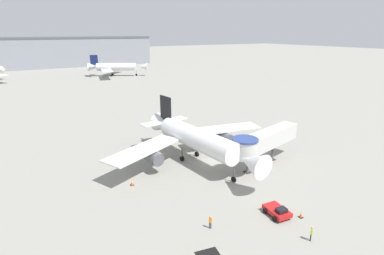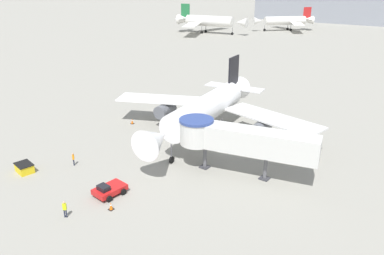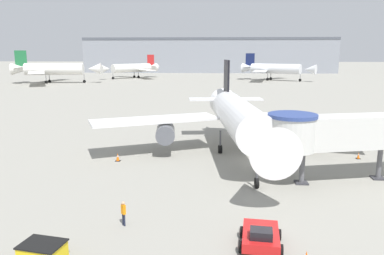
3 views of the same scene
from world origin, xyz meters
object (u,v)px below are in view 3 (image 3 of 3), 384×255
traffic_cone_port_wing (118,157)px  ground_crew_wing_walker (123,212)px  main_airplane (238,118)px  jet_bridge (344,132)px  background_jet_navy_tail (274,69)px  service_container_yellow (43,252)px  background_jet_red_tail (133,68)px  pushback_tug_red (261,236)px  background_jet_green_tail (53,69)px  traffic_cone_starboard_wing (358,156)px

traffic_cone_port_wing → ground_crew_wing_walker: ground_crew_wing_walker is taller
main_airplane → jet_bridge: bearing=-46.4°
main_airplane → background_jet_navy_tail: bearing=73.1°
service_container_yellow → background_jet_red_tail: background_jet_red_tail is taller
pushback_tug_red → traffic_cone_port_wing: pushback_tug_red is taller
main_airplane → background_jet_navy_tail: 113.62m
jet_bridge → ground_crew_wing_walker: 19.92m
jet_bridge → background_jet_green_tail: 122.81m
background_jet_navy_tail → traffic_cone_starboard_wing: bearing=-155.3°
pushback_tug_red → background_jet_green_tail: background_jet_green_tail is taller
ground_crew_wing_walker → background_jet_green_tail: (-53.15, 110.58, 4.13)m
main_airplane → ground_crew_wing_walker: size_ratio=19.34×
jet_bridge → pushback_tug_red: (-8.38, -11.93, -3.81)m
pushback_tug_red → background_jet_green_tail: 128.62m
traffic_cone_port_wing → pushback_tug_red: bearing=-52.4°
ground_crew_wing_walker → background_jet_green_tail: 122.76m
main_airplane → service_container_yellow: main_airplane is taller
service_container_yellow → background_jet_green_tail: 125.50m
pushback_tug_red → traffic_cone_starboard_wing: size_ratio=4.92×
traffic_cone_port_wing → service_container_yellow: bearing=-87.3°
traffic_cone_starboard_wing → traffic_cone_port_wing: size_ratio=0.86×
service_container_yellow → traffic_cone_port_wing: 19.09m
main_airplane → traffic_cone_starboard_wing: size_ratio=45.07×
pushback_tug_red → background_jet_navy_tail: 132.55m
ground_crew_wing_walker → jet_bridge: bearing=-104.6°
pushback_tug_red → background_jet_red_tail: size_ratio=0.15×
traffic_cone_port_wing → background_jet_green_tail: bearing=117.0°
main_airplane → ground_crew_wing_walker: 19.25m
traffic_cone_port_wing → ground_crew_wing_walker: 15.16m
background_jet_navy_tail → service_container_yellow: bearing=-165.0°
traffic_cone_starboard_wing → background_jet_red_tail: background_jet_red_tail is taller
traffic_cone_port_wing → background_jet_navy_tail: background_jet_navy_tail is taller
service_container_yellow → background_jet_green_tail: size_ratio=0.07×
jet_bridge → service_container_yellow: (-20.34, -14.30, -3.91)m
service_container_yellow → ground_crew_wing_walker: 5.64m
service_container_yellow → background_jet_green_tail: (-49.81, 115.10, 4.55)m
traffic_cone_starboard_wing → background_jet_navy_tail: background_jet_navy_tail is taller
traffic_cone_port_wing → jet_bridge: bearing=-12.7°
background_jet_green_tail → background_jet_red_tail: size_ratio=1.56×
main_airplane → traffic_cone_starboard_wing: (12.85, -0.03, -3.95)m
service_container_yellow → traffic_cone_port_wing: service_container_yellow is taller
traffic_cone_starboard_wing → background_jet_navy_tail: bearing=86.1°
main_airplane → traffic_cone_port_wing: size_ratio=38.55×
pushback_tug_red → traffic_cone_starboard_wing: 22.89m
background_jet_red_tail → traffic_cone_starboard_wing: bearing=-23.2°
service_container_yellow → pushback_tug_red: bearing=11.2°
main_airplane → pushback_tug_red: (0.32, -19.19, -3.65)m
traffic_cone_starboard_wing → background_jet_green_tail: bearing=128.5°
pushback_tug_red → background_jet_navy_tail: bearing=87.2°
pushback_tug_red → ground_crew_wing_walker: ground_crew_wing_walker is taller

